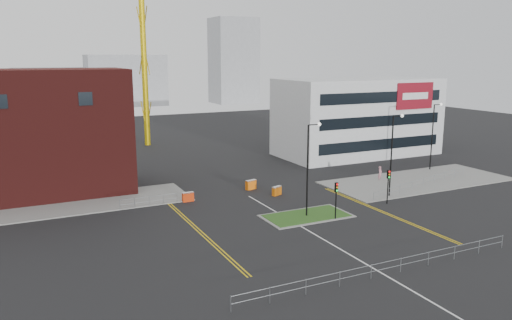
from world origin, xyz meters
The scene contains 27 objects.
ground centered at (0.00, 0.00, 0.00)m, with size 200.00×200.00×0.00m, color black.
pavement_left centered at (-20.00, 22.00, 0.06)m, with size 28.00×8.00×0.12m, color slate.
pavement_right centered at (22.00, 14.00, 0.06)m, with size 24.00×10.00×0.12m, color slate.
island_kerb centered at (2.00, 8.00, 0.04)m, with size 8.60×4.60×0.08m, color slate.
grass_island centered at (2.00, 8.00, 0.06)m, with size 8.00×4.00×0.12m, color #254F1A.
brick_building centered at (-22.97, 28.00, 6.85)m, with size 24.20×10.07×14.24m.
office_block centered at (26.01, 31.97, 6.00)m, with size 25.00×12.20×12.00m.
streetlamp_island centered at (2.22, 8.00, 5.41)m, with size 1.46×0.36×9.18m.
streetlamp_right_near centered at (14.22, 10.00, 5.41)m, with size 1.46×0.36×9.18m.
streetlamp_right_far centered at (28.22, 18.00, 5.41)m, with size 1.46×0.36×9.18m.
traffic_light_island centered at (4.00, 5.98, 2.57)m, with size 0.28×0.33×3.65m.
traffic_light_right centered at (12.00, 7.98, 2.57)m, with size 0.28×0.33×3.65m.
railing_front centered at (0.00, -6.00, 0.78)m, with size 24.05×0.05×1.10m.
railing_left centered at (-11.00, 18.00, 0.74)m, with size 6.05×0.05×1.10m.
railing_right centered at (20.50, 11.50, 0.78)m, with size 19.05×5.05×1.10m.
centre_line centered at (0.00, 2.00, 0.01)m, with size 0.15×30.00×0.01m, color silver.
yellow_left_a centered at (-9.00, 10.00, 0.01)m, with size 0.12×24.00×0.01m, color gold.
yellow_left_b centered at (-8.70, 10.00, 0.01)m, with size 0.12×24.00×0.01m, color gold.
yellow_right_a centered at (9.50, 6.00, 0.01)m, with size 0.12×20.00×0.01m, color gold.
yellow_right_b centered at (9.80, 6.00, 0.01)m, with size 0.12×20.00×0.01m, color gold.
skyline_b centered at (10.00, 130.00, 8.00)m, with size 24.00×12.00×16.00m, color gray.
skyline_c centered at (45.00, 125.00, 14.00)m, with size 14.00×12.00×28.00m, color gray.
skyline_d centered at (-8.00, 140.00, 6.00)m, with size 30.00×12.00×12.00m, color gray.
pedestrian centered at (17.83, 16.21, 0.93)m, with size 0.68×0.45×1.86m, color #BF7B88.
barrier_left centered at (-6.79, 17.97, 0.56)m, with size 1.24×0.42×1.04m.
barrier_mid centered at (3.00, 16.00, 0.56)m, with size 1.29×0.83×1.03m.
barrier_right centered at (1.46, 19.56, 0.62)m, with size 1.42×0.78×1.14m.
Camera 1 is at (-22.81, -31.73, 15.27)m, focal length 35.00 mm.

